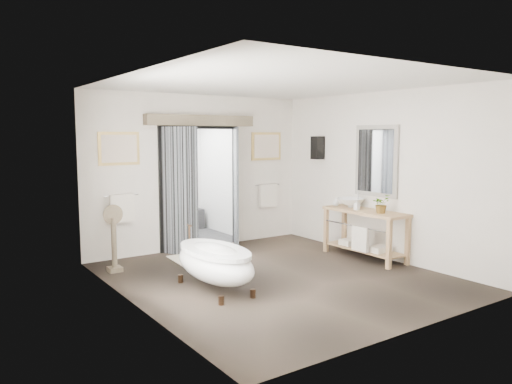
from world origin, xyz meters
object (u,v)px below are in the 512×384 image
rug (206,257)px  basin (351,203)px  clawfoot_tub (215,262)px  vanity (364,230)px

rug → basin: size_ratio=2.46×
clawfoot_tub → basin: size_ratio=3.40×
clawfoot_tub → basin: 3.20m
clawfoot_tub → basin: (3.11, 0.48, 0.54)m
vanity → basin: basin is taller
vanity → rug: (-2.25, 1.62, -0.50)m
clawfoot_tub → vanity: (3.05, 0.08, 0.11)m
vanity → basin: bearing=81.2°
clawfoot_tub → rug: 1.92m
vanity → rug: vanity is taller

